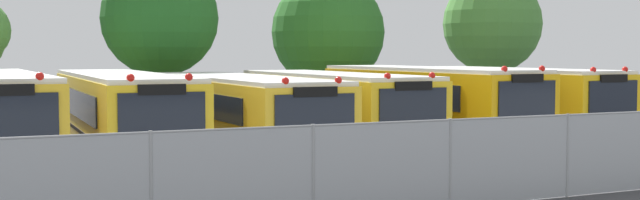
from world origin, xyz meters
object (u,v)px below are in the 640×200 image
Objects in this scene: school_bus_3 at (239,112)px; school_bus_5 at (425,102)px; tree_3 at (328,33)px; school_bus_2 at (120,113)px; tree_4 at (491,22)px; school_bus_4 at (331,107)px; tree_2 at (159,19)px; school_bus_6 at (512,101)px.

school_bus_3 is 6.69m from school_bus_5.
school_bus_5 is 10.60m from tree_3.
school_bus_2 is 1.74× the size of tree_3.
school_bus_2 is at bearing -1.21° from school_bus_5.
school_bus_5 is 1.53× the size of tree_4.
tree_4 is (9.25, 8.89, 3.12)m from school_bus_5.
tree_3 is at bearing -98.22° from school_bus_5.
tree_3 is at bearing -114.97° from school_bus_4.
school_bus_4 is 3.44m from school_bus_5.
tree_2 is (3.07, 7.93, 3.00)m from school_bus_2.
school_bus_3 is at bearing -127.12° from tree_3.
school_bus_4 is at bearing -114.84° from tree_3.
tree_3 is at bearing -127.18° from school_bus_3.
tree_2 reaches higher than school_bus_4.
tree_3 is (8.31, 2.30, -0.42)m from tree_2.
tree_2 is (-0.39, 8.16, 3.06)m from school_bus_3.
school_bus_3 is 3.26m from school_bus_4.
school_bus_6 is 11.19m from tree_4.
tree_4 is (5.78, 9.05, 3.15)m from school_bus_6.
tree_2 reaches higher than school_bus_6.
school_bus_6 reaches higher than school_bus_4.
tree_2 is at bearing -65.14° from school_bus_4.
school_bus_6 is at bearing 177.61° from school_bus_4.
school_bus_3 is at bearing 6.24° from school_bus_4.
school_bus_4 is 15.76m from tree_4.
school_bus_5 is at bearing -4.28° from school_bus_6.
tree_4 is at bearing -9.40° from tree_3.
tree_3 is (4.68, 10.10, 2.62)m from school_bus_4.
school_bus_2 is 1.02× the size of school_bus_3.
school_bus_6 is (3.47, -0.16, -0.03)m from school_bus_5.
tree_4 is at bearing -137.48° from school_bus_5.
tree_2 is (-3.63, 7.80, 3.03)m from school_bus_4.
school_bus_5 is (6.68, 0.25, 0.10)m from school_bus_3.
school_bus_2 is 1.13× the size of school_bus_4.
school_bus_5 is at bearing -178.35° from school_bus_2.
school_bus_4 is 1.07× the size of school_bus_6.
school_bus_2 is 6.70m from school_bus_4.
tree_4 reaches higher than school_bus_2.
tree_3 reaches higher than school_bus_6.
school_bus_3 is 10.15m from school_bus_6.
school_bus_6 is 1.45× the size of tree_3.
tree_4 is at bearing -153.80° from school_bus_2.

